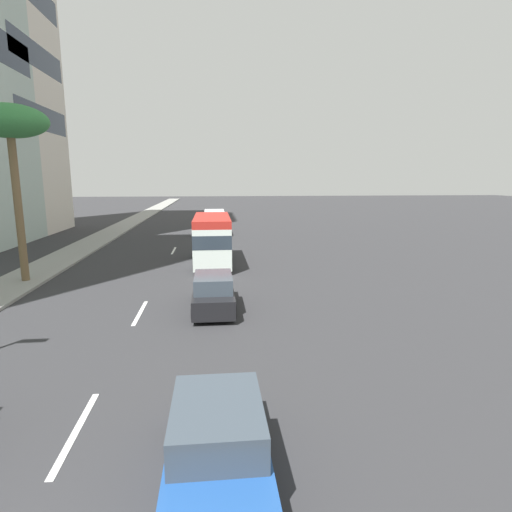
% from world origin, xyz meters
% --- Properties ---
extents(ground_plane, '(198.00, 198.00, 0.00)m').
position_xyz_m(ground_plane, '(31.50, 0.00, 0.00)').
color(ground_plane, '#2D2D30').
extents(sidewalk_right, '(162.00, 2.84, 0.15)m').
position_xyz_m(sidewalk_right, '(31.50, 7.39, 0.07)').
color(sidewalk_right, gray).
rests_on(sidewalk_right, ground_plane).
extents(lane_stripe_near, '(3.20, 0.16, 0.01)m').
position_xyz_m(lane_stripe_near, '(5.47, 0.00, 0.01)').
color(lane_stripe_near, silver).
rests_on(lane_stripe_near, ground_plane).
extents(lane_stripe_mid, '(3.20, 0.16, 0.01)m').
position_xyz_m(lane_stripe_mid, '(13.81, 0.00, 0.01)').
color(lane_stripe_mid, silver).
rests_on(lane_stripe_mid, ground_plane).
extents(lane_stripe_far, '(3.20, 0.16, 0.01)m').
position_xyz_m(lane_stripe_far, '(29.15, 0.00, 0.01)').
color(lane_stripe_far, silver).
rests_on(lane_stripe_far, ground_plane).
extents(car_lead, '(4.13, 1.85, 1.62)m').
position_xyz_m(car_lead, '(3.68, -3.15, 0.76)').
color(car_lead, '#1E478C').
rests_on(car_lead, ground_plane).
extents(minibus_second, '(6.99, 2.42, 3.16)m').
position_xyz_m(minibus_second, '(23.74, -3.05, 1.73)').
color(minibus_second, silver).
rests_on(minibus_second, ground_plane).
extents(car_third, '(4.38, 1.79, 1.57)m').
position_xyz_m(car_third, '(13.96, -3.09, 0.75)').
color(car_third, black).
rests_on(car_third, ground_plane).
extents(van_fifth, '(5.10, 2.10, 2.38)m').
position_xyz_m(van_fifth, '(38.51, -3.25, 1.36)').
color(van_fifth, white).
rests_on(van_fifth, ground_plane).
extents(palm_tree, '(3.76, 3.76, 9.13)m').
position_xyz_m(palm_tree, '(19.67, 7.03, 8.22)').
color(palm_tree, brown).
rests_on(palm_tree, sidewalk_right).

